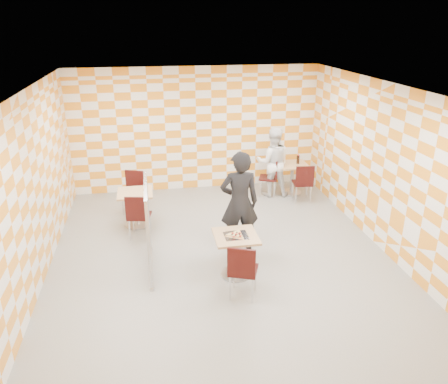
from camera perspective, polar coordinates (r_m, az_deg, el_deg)
name	(u,v)px	position (r m, az deg, el deg)	size (l,w,h in m)	color
room_shell	(215,168)	(7.92, -1.15, 3.21)	(7.00, 7.00, 7.00)	gray
main_table	(236,248)	(7.21, 1.53, -7.36)	(0.70, 0.70, 0.75)	tan
second_table	(292,173)	(10.74, 8.89, 2.41)	(0.70, 0.70, 0.75)	tan
empty_table	(136,203)	(9.10, -11.44, -1.40)	(0.70, 0.70, 0.75)	tan
chair_main_front	(242,268)	(6.62, 2.42, -9.89)	(0.55, 0.55, 0.92)	black
chair_second_front	(303,181)	(10.20, 10.33, 1.47)	(0.46, 0.47, 0.92)	black
chair_second_side	(272,174)	(10.51, 6.33, 2.30)	(0.55, 0.55, 0.92)	black
chair_empty_near	(138,213)	(8.52, -11.16, -2.76)	(0.50, 0.50, 0.92)	black
chair_empty_far	(134,188)	(9.77, -11.74, 0.46)	(0.54, 0.55, 0.92)	black
partition	(148,228)	(7.35, -9.85, -4.63)	(0.08, 1.38, 1.55)	white
man_dark	(239,203)	(7.79, 2.02, -1.41)	(0.70, 0.46, 1.91)	black
man_white	(273,162)	(10.47, 6.40, 3.90)	(0.81, 0.63, 1.67)	white
pizza_on_foil	(236,235)	(7.08, 1.58, -5.59)	(0.40, 0.40, 0.04)	silver
sport_bottle	(284,160)	(10.67, 7.86, 4.19)	(0.06, 0.06, 0.20)	white
soda_bottle	(298,160)	(10.69, 9.64, 4.21)	(0.07, 0.07, 0.23)	black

